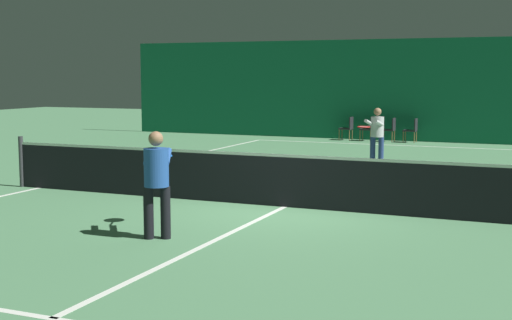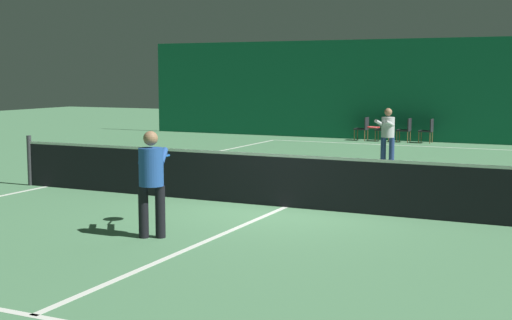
{
  "view_description": "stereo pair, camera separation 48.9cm",
  "coord_description": "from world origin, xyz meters",
  "px_view_note": "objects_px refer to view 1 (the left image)",
  "views": [
    {
      "loc": [
        4.45,
        -11.79,
        2.37
      ],
      "look_at": [
        -0.33,
        -0.54,
        0.89
      ],
      "focal_mm": 50.0,
      "sensor_mm": 36.0,
      "label": 1
    },
    {
      "loc": [
        4.9,
        -11.59,
        2.37
      ],
      "look_at": [
        -0.33,
        -0.54,
        0.89
      ],
      "focal_mm": 50.0,
      "sensor_mm": 36.0,
      "label": 2
    }
  ],
  "objects_px": {
    "courtside_chair_0": "(348,127)",
    "tennis_net": "(285,179)",
    "player_far": "(377,132)",
    "courtside_chair_1": "(369,127)",
    "player_near": "(157,176)",
    "courtside_chair_3": "(412,129)",
    "courtside_chair_2": "(390,128)"
  },
  "relations": [
    {
      "from": "courtside_chair_0",
      "to": "courtside_chair_2",
      "type": "height_order",
      "value": "same"
    },
    {
      "from": "tennis_net",
      "to": "courtside_chair_1",
      "type": "relative_size",
      "value": 14.29
    },
    {
      "from": "courtside_chair_0",
      "to": "player_far",
      "type": "bearing_deg",
      "value": 21.8
    },
    {
      "from": "player_near",
      "to": "courtside_chair_0",
      "type": "relative_size",
      "value": 1.86
    },
    {
      "from": "player_near",
      "to": "courtside_chair_1",
      "type": "xyz_separation_m",
      "value": [
        -0.91,
        16.09,
        -0.43
      ]
    },
    {
      "from": "player_far",
      "to": "tennis_net",
      "type": "bearing_deg",
      "value": 6.87
    },
    {
      "from": "courtside_chair_1",
      "to": "courtside_chair_3",
      "type": "distance_m",
      "value": 1.54
    },
    {
      "from": "player_near",
      "to": "courtside_chair_0",
      "type": "distance_m",
      "value": 16.18
    },
    {
      "from": "tennis_net",
      "to": "courtside_chair_0",
      "type": "relative_size",
      "value": 14.29
    },
    {
      "from": "courtside_chair_1",
      "to": "player_far",
      "type": "bearing_deg",
      "value": 15.72
    },
    {
      "from": "player_far",
      "to": "courtside_chair_0",
      "type": "relative_size",
      "value": 1.78
    },
    {
      "from": "tennis_net",
      "to": "player_far",
      "type": "relative_size",
      "value": 8.04
    },
    {
      "from": "player_near",
      "to": "courtside_chair_3",
      "type": "bearing_deg",
      "value": -27.94
    },
    {
      "from": "courtside_chair_2",
      "to": "player_near",
      "type": "bearing_deg",
      "value": 0.5
    },
    {
      "from": "player_far",
      "to": "courtside_chair_1",
      "type": "bearing_deg",
      "value": -156.7
    },
    {
      "from": "tennis_net",
      "to": "courtside_chair_1",
      "type": "height_order",
      "value": "tennis_net"
    },
    {
      "from": "courtside_chair_1",
      "to": "courtside_chair_2",
      "type": "bearing_deg",
      "value": 90.0
    },
    {
      "from": "player_far",
      "to": "courtside_chair_0",
      "type": "distance_m",
      "value": 7.01
    },
    {
      "from": "player_near",
      "to": "courtside_chair_1",
      "type": "relative_size",
      "value": 1.86
    },
    {
      "from": "player_near",
      "to": "player_far",
      "type": "distance_m",
      "value": 9.63
    },
    {
      "from": "courtside_chair_0",
      "to": "tennis_net",
      "type": "bearing_deg",
      "value": 10.89
    },
    {
      "from": "tennis_net",
      "to": "courtside_chair_1",
      "type": "xyz_separation_m",
      "value": [
        -1.75,
        13.08,
        -0.03
      ]
    },
    {
      "from": "courtside_chair_2",
      "to": "courtside_chair_3",
      "type": "distance_m",
      "value": 0.77
    },
    {
      "from": "tennis_net",
      "to": "courtside_chair_0",
      "type": "height_order",
      "value": "tennis_net"
    },
    {
      "from": "courtside_chair_2",
      "to": "player_far",
      "type": "bearing_deg",
      "value": 9.26
    },
    {
      "from": "courtside_chair_1",
      "to": "courtside_chair_3",
      "type": "xyz_separation_m",
      "value": [
        1.54,
        0.0,
        0.0
      ]
    },
    {
      "from": "tennis_net",
      "to": "courtside_chair_1",
      "type": "distance_m",
      "value": 13.2
    },
    {
      "from": "player_far",
      "to": "courtside_chair_1",
      "type": "xyz_separation_m",
      "value": [
        -1.83,
        6.5,
        -0.39
      ]
    },
    {
      "from": "player_far",
      "to": "courtside_chair_2",
      "type": "distance_m",
      "value": 6.6
    },
    {
      "from": "courtside_chair_3",
      "to": "tennis_net",
      "type": "bearing_deg",
      "value": 0.92
    },
    {
      "from": "player_near",
      "to": "courtside_chair_3",
      "type": "height_order",
      "value": "player_near"
    },
    {
      "from": "courtside_chair_0",
      "to": "courtside_chair_2",
      "type": "xyz_separation_m",
      "value": [
        1.54,
        0.0,
        0.0
      ]
    }
  ]
}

